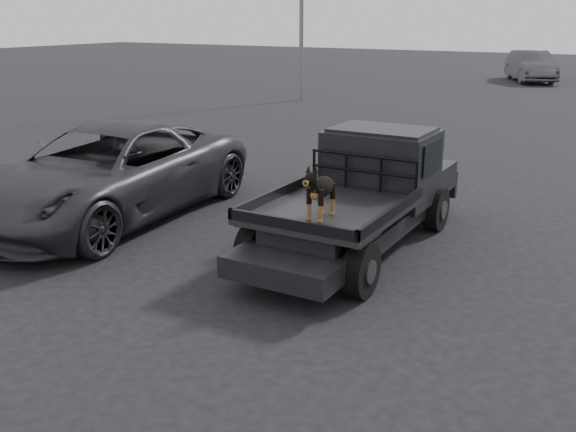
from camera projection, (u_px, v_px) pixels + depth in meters
The scene contains 7 objects.
ground at pixel (248, 287), 8.86m from camera, with size 120.00×120.00×0.00m, color black.
flatbed_ute at pixel (356, 220), 10.21m from camera, with size 2.00×5.40×0.92m, color black, non-canonical shape.
ute_cab at pixel (381, 154), 10.73m from camera, with size 1.72×1.30×0.88m, color black, non-canonical shape.
headache_rack at pixel (363, 173), 10.16m from camera, with size 1.80×0.08×0.55m, color black, non-canonical shape.
dog at pixel (321, 191), 8.73m from camera, with size 0.32×0.60×0.74m, color black, non-canonical shape.
parked_suv at pixel (108, 173), 11.66m from camera, with size 2.78×6.03×1.67m, color #323136.
distant_car_a at pixel (531, 66), 35.56m from camera, with size 1.78×5.09×1.68m, color #434448.
Camera 1 is at (4.55, -6.79, 3.60)m, focal length 40.00 mm.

